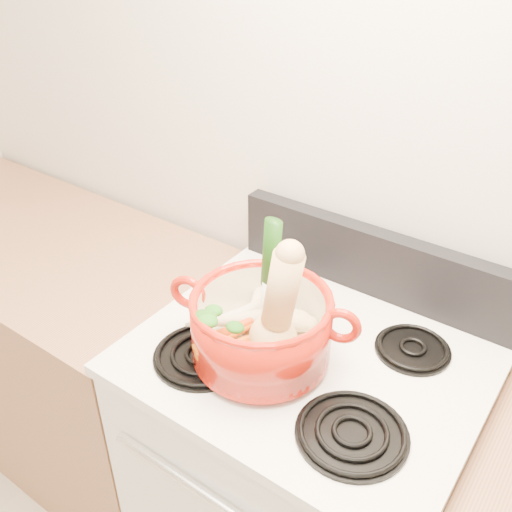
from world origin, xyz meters
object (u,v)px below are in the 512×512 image
Objects in this scene: squash at (274,304)px; leek at (270,276)px; dutch_oven at (261,327)px; stove_body at (301,484)px.

squash is 0.09m from leek.
squash reaches higher than dutch_oven.
squash is at bearing -109.60° from stove_body.
dutch_oven is 0.10m from squash.
squash is at bearing -35.64° from leek.
dutch_oven is 1.13× the size of squash.
stove_body is at bearing 75.84° from squash.
dutch_oven is 1.06× the size of leek.
leek is (-0.01, 0.05, 0.10)m from dutch_oven.
dutch_oven is at bearing 164.99° from squash.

